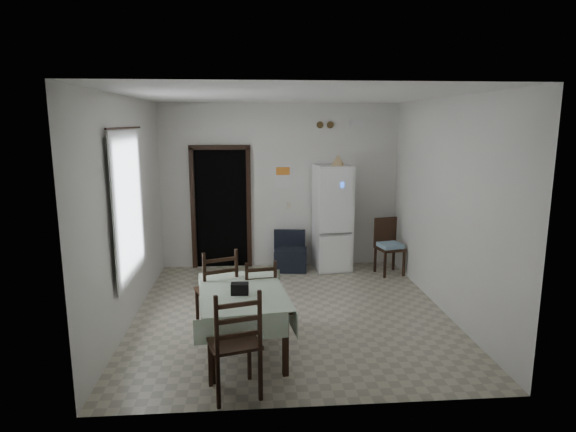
{
  "coord_description": "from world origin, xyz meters",
  "views": [
    {
      "loc": [
        -0.54,
        -6.22,
        2.57
      ],
      "look_at": [
        0.0,
        0.5,
        1.25
      ],
      "focal_mm": 30.0,
      "sensor_mm": 36.0,
      "label": 1
    }
  ],
  "objects_px": {
    "dining_table": "(243,321)",
    "corner_chair": "(390,247)",
    "navy_seat": "(291,251)",
    "dining_chair_near_head": "(234,341)",
    "dining_chair_far_left": "(216,289)",
    "dining_chair_far_right": "(259,295)",
    "fridge": "(332,218)"
  },
  "relations": [
    {
      "from": "navy_seat",
      "to": "dining_chair_near_head",
      "type": "relative_size",
      "value": 0.62
    },
    {
      "from": "fridge",
      "to": "dining_table",
      "type": "height_order",
      "value": "fridge"
    },
    {
      "from": "dining_chair_far_right",
      "to": "dining_chair_near_head",
      "type": "bearing_deg",
      "value": 70.51
    },
    {
      "from": "navy_seat",
      "to": "dining_table",
      "type": "relative_size",
      "value": 0.48
    },
    {
      "from": "navy_seat",
      "to": "dining_chair_far_right",
      "type": "xyz_separation_m",
      "value": [
        -0.61,
        -2.48,
        0.13
      ]
    },
    {
      "from": "fridge",
      "to": "dining_chair_far_right",
      "type": "height_order",
      "value": "fridge"
    },
    {
      "from": "navy_seat",
      "to": "dining_table",
      "type": "height_order",
      "value": "dining_table"
    },
    {
      "from": "navy_seat",
      "to": "dining_chair_far_left",
      "type": "distance_m",
      "value": 2.7
    },
    {
      "from": "dining_chair_far_right",
      "to": "dining_table",
      "type": "bearing_deg",
      "value": 62.5
    },
    {
      "from": "corner_chair",
      "to": "dining_chair_far_left",
      "type": "distance_m",
      "value": 3.48
    },
    {
      "from": "dining_chair_far_left",
      "to": "navy_seat",
      "type": "bearing_deg",
      "value": -135.68
    },
    {
      "from": "navy_seat",
      "to": "corner_chair",
      "type": "bearing_deg",
      "value": -5.53
    },
    {
      "from": "navy_seat",
      "to": "fridge",
      "type": "bearing_deg",
      "value": 7.39
    },
    {
      "from": "dining_chair_far_left",
      "to": "dining_chair_far_right",
      "type": "bearing_deg",
      "value": 155.34
    },
    {
      "from": "dining_chair_near_head",
      "to": "corner_chair",
      "type": "bearing_deg",
      "value": -140.91
    },
    {
      "from": "dining_table",
      "to": "dining_chair_far_right",
      "type": "xyz_separation_m",
      "value": [
        0.19,
        0.57,
        0.1
      ]
    },
    {
      "from": "dining_table",
      "to": "navy_seat",
      "type": "bearing_deg",
      "value": 68.4
    },
    {
      "from": "navy_seat",
      "to": "dining_table",
      "type": "xyz_separation_m",
      "value": [
        -0.8,
        -3.05,
        0.03
      ]
    },
    {
      "from": "dining_table",
      "to": "dining_chair_far_right",
      "type": "bearing_deg",
      "value": 64.52
    },
    {
      "from": "navy_seat",
      "to": "dining_chair_near_head",
      "type": "xyz_separation_m",
      "value": [
        -0.87,
        -3.89,
        0.21
      ]
    },
    {
      "from": "dining_table",
      "to": "dining_chair_near_head",
      "type": "bearing_deg",
      "value": -101.86
    },
    {
      "from": "dining_chair_near_head",
      "to": "dining_table",
      "type": "bearing_deg",
      "value": -109.96
    },
    {
      "from": "dining_chair_far_left",
      "to": "dining_chair_far_right",
      "type": "xyz_separation_m",
      "value": [
        0.52,
        -0.03,
        -0.07
      ]
    },
    {
      "from": "dining_table",
      "to": "dining_chair_near_head",
      "type": "xyz_separation_m",
      "value": [
        -0.07,
        -0.85,
        0.18
      ]
    },
    {
      "from": "fridge",
      "to": "dining_chair_far_left",
      "type": "bearing_deg",
      "value": -134.08
    },
    {
      "from": "fridge",
      "to": "dining_chair_far_right",
      "type": "xyz_separation_m",
      "value": [
        -1.34,
        -2.48,
        -0.45
      ]
    },
    {
      "from": "corner_chair",
      "to": "dining_chair_far_left",
      "type": "relative_size",
      "value": 0.89
    },
    {
      "from": "navy_seat",
      "to": "dining_chair_near_head",
      "type": "height_order",
      "value": "dining_chair_near_head"
    },
    {
      "from": "navy_seat",
      "to": "corner_chair",
      "type": "distance_m",
      "value": 1.72
    },
    {
      "from": "dining_table",
      "to": "dining_chair_far_right",
      "type": "distance_m",
      "value": 0.61
    },
    {
      "from": "dining_table",
      "to": "corner_chair",
      "type": "bearing_deg",
      "value": 40.29
    },
    {
      "from": "corner_chair",
      "to": "dining_chair_far_right",
      "type": "height_order",
      "value": "corner_chair"
    }
  ]
}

